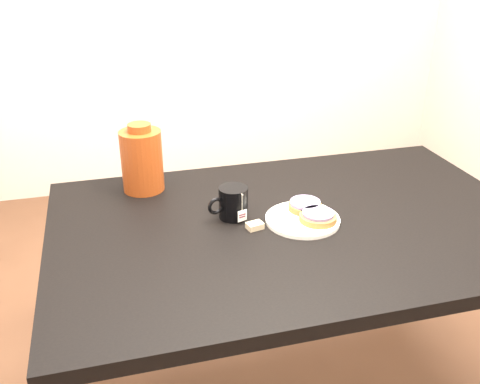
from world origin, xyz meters
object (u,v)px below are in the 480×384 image
(teabag_pouch, at_px, (255,226))
(bagel_package, at_px, (142,160))
(table, at_px, (294,245))
(plate, at_px, (303,219))
(bagel_back, at_px, (305,205))
(mug, at_px, (233,202))
(bagel_front, at_px, (318,217))

(teabag_pouch, distance_m, bagel_package, 0.45)
(table, relative_size, plate, 6.51)
(plate, relative_size, bagel_package, 0.97)
(plate, distance_m, bagel_back, 0.06)
(table, distance_m, teabag_pouch, 0.16)
(mug, xyz_separation_m, bagel_package, (-0.23, 0.26, 0.05))
(mug, xyz_separation_m, teabag_pouch, (0.04, -0.08, -0.04))
(mug, bearing_deg, bagel_package, 113.84)
(table, height_order, mug, mug)
(teabag_pouch, xyz_separation_m, bagel_package, (-0.27, 0.34, 0.09))
(plate, height_order, bagel_back, bagel_back)
(bagel_back, bearing_deg, bagel_front, -81.82)
(bagel_back, relative_size, bagel_front, 1.07)
(bagel_back, xyz_separation_m, bagel_front, (0.01, -0.07, -0.00))
(table, height_order, bagel_front, bagel_front)
(bagel_package, bearing_deg, mug, -48.57)
(bagel_front, relative_size, teabag_pouch, 2.58)
(bagel_front, bearing_deg, plate, 144.46)
(plate, bearing_deg, bagel_back, 62.11)
(teabag_pouch, bearing_deg, bagel_package, 128.53)
(plate, xyz_separation_m, mug, (-0.19, 0.08, 0.04))
(table, height_order, bagel_back, bagel_back)
(bagel_back, relative_size, teabag_pouch, 2.76)
(plate, relative_size, bagel_back, 1.73)
(plate, bearing_deg, table, 147.20)
(plate, bearing_deg, bagel_package, 140.98)
(table, distance_m, bagel_back, 0.12)
(bagel_front, xyz_separation_m, mug, (-0.22, 0.10, 0.02))
(bagel_front, bearing_deg, mug, 155.19)
(bagel_back, bearing_deg, bagel_package, 146.73)
(bagel_back, relative_size, mug, 0.92)
(table, bearing_deg, bagel_back, 40.32)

